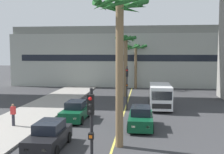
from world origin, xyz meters
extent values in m
cube|color=#DBCC4C|center=(0.00, 24.00, 0.00)|extent=(0.14, 56.00, 0.01)
cube|color=#ADB2A8|center=(0.00, 46.09, 4.22)|extent=(39.62, 8.00, 8.44)
cube|color=gray|center=(0.00, 46.09, 9.04)|extent=(38.83, 7.20, 1.20)
cube|color=black|center=(0.00, 42.07, 4.64)|extent=(35.66, 0.04, 1.00)
cube|color=black|center=(-3.63, 13.81, 0.58)|extent=(1.71, 4.10, 0.80)
cube|color=black|center=(-3.63, 13.96, 1.26)|extent=(1.40, 2.05, 0.60)
cube|color=#F2EDCC|center=(-3.17, 11.80, 0.63)|extent=(0.24, 0.08, 0.14)
cube|color=#F2EDCC|center=(-4.11, 11.80, 0.63)|extent=(0.24, 0.08, 0.14)
cylinder|color=black|center=(-2.83, 12.54, 0.32)|extent=(0.22, 0.64, 0.64)
cylinder|color=black|center=(-4.44, 12.54, 0.32)|extent=(0.22, 0.64, 0.64)
cylinder|color=black|center=(-2.82, 15.08, 0.32)|extent=(0.22, 0.64, 0.64)
cylinder|color=black|center=(-4.44, 15.08, 0.32)|extent=(0.22, 0.64, 0.64)
cube|color=#0C4728|center=(1.57, 18.82, 0.58)|extent=(1.71, 4.10, 0.80)
cube|color=black|center=(1.57, 18.97, 1.26)|extent=(1.40, 2.05, 0.60)
cube|color=#F2EDCC|center=(2.03, 16.81, 0.63)|extent=(0.24, 0.08, 0.14)
cube|color=#F2EDCC|center=(1.10, 16.81, 0.63)|extent=(0.24, 0.08, 0.14)
cylinder|color=black|center=(2.37, 17.55, 0.32)|extent=(0.22, 0.64, 0.64)
cylinder|color=black|center=(0.76, 17.55, 0.32)|extent=(0.22, 0.64, 0.64)
cylinder|color=black|center=(2.38, 20.09, 0.32)|extent=(0.22, 0.64, 0.64)
cylinder|color=black|center=(0.76, 20.10, 0.32)|extent=(0.22, 0.64, 0.64)
cube|color=#0C4728|center=(-3.74, 20.62, 0.58)|extent=(1.75, 4.12, 0.80)
cube|color=black|center=(-3.74, 20.77, 1.26)|extent=(1.42, 2.07, 0.60)
cube|color=#F2EDCC|center=(-3.30, 18.60, 0.63)|extent=(0.24, 0.08, 0.14)
cube|color=#F2EDCC|center=(-4.23, 18.62, 0.63)|extent=(0.24, 0.08, 0.14)
cylinder|color=black|center=(-2.95, 19.34, 0.32)|extent=(0.23, 0.64, 0.64)
cylinder|color=black|center=(-4.56, 19.36, 0.32)|extent=(0.23, 0.64, 0.64)
cylinder|color=black|center=(-2.91, 21.88, 0.32)|extent=(0.23, 0.64, 0.64)
cylinder|color=black|center=(-4.53, 21.90, 0.32)|extent=(0.23, 0.64, 0.64)
cube|color=white|center=(3.40, 26.18, 1.31)|extent=(2.03, 5.21, 2.10)
cube|color=black|center=(3.38, 23.62, 1.66)|extent=(1.80, 0.09, 0.80)
cube|color=black|center=(3.38, 23.56, 0.73)|extent=(1.70, 0.07, 0.44)
cylinder|color=black|center=(4.34, 24.61, 0.38)|extent=(0.26, 0.76, 0.76)
cylinder|color=black|center=(2.44, 24.62, 0.38)|extent=(0.26, 0.76, 0.76)
cylinder|color=black|center=(4.36, 27.73, 0.38)|extent=(0.26, 0.76, 0.76)
cylinder|color=black|center=(2.46, 27.74, 0.38)|extent=(0.26, 0.76, 0.76)
cylinder|color=black|center=(-0.20, 8.83, 2.10)|extent=(0.12, 0.12, 4.20)
cube|color=black|center=(-0.20, 8.69, 3.60)|extent=(0.24, 0.20, 0.76)
sphere|color=red|center=(-0.20, 8.59, 3.84)|extent=(0.14, 0.14, 0.14)
sphere|color=black|center=(-0.20, 8.59, 3.60)|extent=(0.14, 0.14, 0.14)
sphere|color=black|center=(-0.20, 8.59, 3.36)|extent=(0.14, 0.14, 0.14)
cube|color=black|center=(-0.20, 8.71, 2.40)|extent=(0.20, 0.16, 0.24)
cube|color=orange|center=(-0.20, 8.63, 2.40)|extent=(0.12, 0.03, 0.12)
cylinder|color=black|center=(0.18, 25.26, 2.10)|extent=(0.12, 0.12, 4.20)
cube|color=black|center=(0.18, 25.12, 3.60)|extent=(0.24, 0.20, 0.76)
sphere|color=red|center=(0.18, 25.02, 3.84)|extent=(0.14, 0.14, 0.14)
sphere|color=black|center=(0.18, 25.02, 3.60)|extent=(0.14, 0.14, 0.14)
sphere|color=black|center=(0.18, 25.02, 3.36)|extent=(0.14, 0.14, 0.14)
cube|color=black|center=(0.18, 25.14, 2.40)|extent=(0.20, 0.16, 0.24)
cube|color=orange|center=(0.18, 25.06, 2.40)|extent=(0.12, 0.03, 0.12)
cylinder|color=brown|center=(-0.47, 33.35, 3.60)|extent=(0.47, 0.47, 7.20)
sphere|color=#236028|center=(-0.47, 33.35, 7.35)|extent=(0.60, 0.60, 0.60)
cone|color=#236028|center=(0.37, 33.41, 7.06)|extent=(0.55, 1.76, 0.97)
cone|color=#236028|center=(0.05, 34.02, 7.13)|extent=(1.64, 1.42, 0.86)
cone|color=#236028|center=(-0.58, 34.19, 7.01)|extent=(1.77, 0.65, 1.05)
cone|color=#236028|center=(-1.09, 33.93, 7.08)|extent=(1.50, 1.58, 0.93)
cone|color=#236028|center=(-1.32, 33.32, 7.10)|extent=(0.50, 1.76, 0.91)
cone|color=#236028|center=(-1.13, 32.82, 7.13)|extent=(1.45, 1.63, 0.85)
cone|color=#236028|center=(-0.54, 32.51, 7.03)|extent=(1.76, 0.57, 1.01)
cone|color=#236028|center=(0.13, 32.77, 7.14)|extent=(1.52, 1.56, 0.84)
cylinder|color=brown|center=(0.57, 41.16, 3.18)|extent=(0.40, 0.40, 6.35)
sphere|color=#236028|center=(0.57, 41.16, 6.50)|extent=(0.60, 0.60, 0.60)
cone|color=#236028|center=(1.70, 41.18, 6.31)|extent=(0.48, 2.30, 0.81)
cone|color=#236028|center=(1.00, 42.20, 6.29)|extent=(2.28, 1.28, 0.86)
cone|color=#236028|center=(0.16, 42.21, 6.23)|extent=(2.29, 1.25, 0.95)
cone|color=#236028|center=(-0.55, 41.24, 6.15)|extent=(0.59, 2.30, 1.10)
cone|color=#236028|center=(0.11, 40.14, 6.16)|extent=(2.25, 1.35, 1.08)
cone|color=#236028|center=(1.26, 40.27, 6.23)|extent=(2.08, 1.74, 0.96)
cylinder|color=brown|center=(0.37, 14.60, 4.15)|extent=(0.46, 0.46, 8.30)
sphere|color=#236028|center=(0.37, 14.60, 8.45)|extent=(0.60, 0.60, 0.60)
cone|color=#236028|center=(1.43, 14.53, 8.19)|extent=(0.58, 2.20, 0.93)
cone|color=#236028|center=(1.06, 15.42, 8.26)|extent=(1.94, 1.75, 0.81)
cone|color=#236028|center=(0.46, 15.67, 8.17)|extent=(2.21, 0.63, 0.97)
cone|color=#236028|center=(-0.33, 15.41, 8.17)|extent=(1.94, 1.76, 0.97)
cone|color=#236028|center=(-0.69, 14.74, 8.26)|extent=(0.71, 2.22, 0.81)
cone|color=#236028|center=(-0.33, 13.80, 8.20)|extent=(1.93, 1.76, 0.92)
cone|color=#236028|center=(0.38, 13.54, 8.10)|extent=(2.17, 0.47, 1.08)
cone|color=#236028|center=(1.16, 13.89, 8.09)|extent=(1.77, 1.91, 1.10)
cylinder|color=#2D2D38|center=(-7.73, 17.88, 0.57)|extent=(0.22, 0.22, 0.85)
cube|color=red|center=(-7.73, 17.88, 1.28)|extent=(0.34, 0.22, 0.56)
sphere|color=#9E7051|center=(-7.73, 17.88, 1.67)|extent=(0.20, 0.20, 0.20)
camera|label=1|loc=(1.73, -1.42, 5.54)|focal=45.02mm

